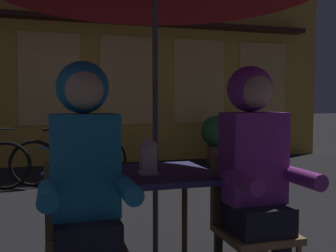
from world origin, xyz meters
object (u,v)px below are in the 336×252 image
Objects in this scene: chair_left at (85,236)px; bicycle_third at (71,160)px; person_left_hooded at (85,170)px; person_right_hooded at (255,162)px; cafe_table at (155,187)px; lantern at (148,155)px; potted_plant at (217,135)px; chair_right at (250,220)px.

chair_left reaches higher than bicycle_third.
person_left_hooded and person_right_hooded have the same top height.
bicycle_third is at bearing 96.31° from cafe_table.
lantern reaches higher than potted_plant.
chair_right reaches higher than cafe_table.
chair_right is (0.48, -0.37, -0.15)m from cafe_table.
lantern is 0.17× the size of person_right_hooded.
chair_right reaches higher than bicycle_third.
lantern is at bearing 145.90° from person_right_hooded.
potted_plant is at bearing 61.48° from cafe_table.
person_left_hooded is at bearing -138.43° from cafe_table.
cafe_table is 3.20× the size of lantern.
chair_right is 5.17m from potted_plant.
cafe_table is 0.44× the size of bicycle_third.
person_left_hooded is (-0.48, -0.43, 0.21)m from cafe_table.
person_right_hooded reaches higher than cafe_table.
person_left_hooded is at bearing -120.73° from potted_plant.
potted_plant is (1.93, 4.86, -0.30)m from person_right_hooded.
chair_right is at bearing 90.00° from person_right_hooded.
person_left_hooded is 0.83× the size of bicycle_third.
bicycle_third is (0.11, 3.72, -0.14)m from chair_left.
bicycle_third is (-0.31, 3.41, -0.51)m from lantern.
person_right_hooded is at bearing -34.10° from lantern.
person_right_hooded is (0.96, 0.00, 0.00)m from person_left_hooded.
person_right_hooded is at bearing -77.31° from bicycle_third.
lantern is 5.14m from potted_plant.
potted_plant is (2.78, 1.08, 0.20)m from bicycle_third.
cafe_table is 0.62m from chair_right.
lantern is 0.56m from person_left_hooded.
chair_right is 0.52× the size of bicycle_third.
chair_right is at bearing -37.55° from cafe_table.
chair_right is 0.62× the size of person_left_hooded.
person_right_hooded is at bearing 0.00° from person_left_hooded.
bicycle_third is at bearing 95.16° from lantern.
person_right_hooded is 0.83× the size of bicycle_third.
potted_plant is at bearing 58.97° from chair_left.
person_left_hooded reaches higher than chair_right.
person_right_hooded is 5.24m from potted_plant.
lantern is 0.25× the size of potted_plant.
cafe_table is 0.67m from person_left_hooded.
bicycle_third reaches higher than cafe_table.
potted_plant is at bearing 21.33° from bicycle_third.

